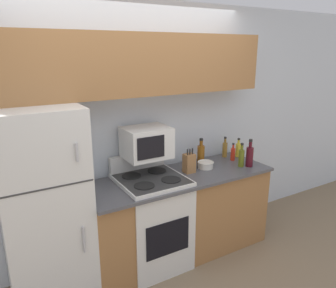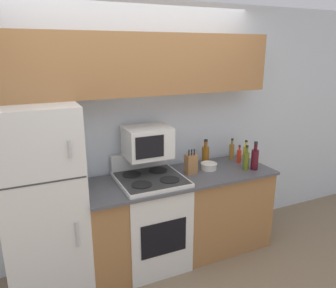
{
  "view_description": "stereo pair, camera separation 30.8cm",
  "coord_description": "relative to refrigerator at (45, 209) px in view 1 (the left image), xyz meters",
  "views": [
    {
      "loc": [
        -1.33,
        -2.26,
        2.09
      ],
      "look_at": [
        0.18,
        0.28,
        1.23
      ],
      "focal_mm": 35.0,
      "sensor_mm": 36.0,
      "label": 1
    },
    {
      "loc": [
        -1.06,
        -2.41,
        2.09
      ],
      "look_at": [
        0.18,
        0.28,
        1.23
      ],
      "focal_mm": 35.0,
      "sensor_mm": 36.0,
      "label": 2
    }
  ],
  "objects": [
    {
      "name": "bottle_cooking_spray",
      "position": [
        2.2,
        0.13,
        0.13
      ],
      "size": [
        0.06,
        0.06,
        0.22
      ],
      "color": "gold",
      "rests_on": "lower_cabinets"
    },
    {
      "name": "bottle_hot_sauce",
      "position": [
        2.05,
        0.06,
        0.12
      ],
      "size": [
        0.05,
        0.05,
        0.2
      ],
      "color": "red",
      "rests_on": "lower_cabinets"
    },
    {
      "name": "microwave",
      "position": [
        0.99,
        0.11,
        0.39
      ],
      "size": [
        0.43,
        0.35,
        0.3
      ],
      "color": "silver",
      "rests_on": "stove"
    },
    {
      "name": "bottle_wine_red",
      "position": [
        2.07,
        -0.18,
        0.16
      ],
      "size": [
        0.08,
        0.08,
        0.3
      ],
      "color": "#470F19",
      "rests_on": "lower_cabinets"
    },
    {
      "name": "refrigerator",
      "position": [
        0.0,
        0.0,
        0.0
      ],
      "size": [
        0.66,
        0.66,
        1.69
      ],
      "color": "silver",
      "rests_on": "ground_plane"
    },
    {
      "name": "ground_plane",
      "position": [
        0.96,
        -0.32,
        -0.84
      ],
      "size": [
        12.0,
        12.0,
        0.0
      ],
      "primitive_type": "plane",
      "color": "#7F6B51"
    },
    {
      "name": "stove",
      "position": [
        0.96,
        -0.02,
        -0.37
      ],
      "size": [
        0.62,
        0.65,
        1.08
      ],
      "color": "silver",
      "rests_on": "ground_plane"
    },
    {
      "name": "knife_block",
      "position": [
        1.41,
        -0.0,
        0.14
      ],
      "size": [
        0.11,
        0.09,
        0.25
      ],
      "color": "#9E6B3D",
      "rests_on": "lower_cabinets"
    },
    {
      "name": "bottle_vinegar",
      "position": [
        2.05,
        0.2,
        0.14
      ],
      "size": [
        0.06,
        0.06,
        0.24
      ],
      "color": "olive",
      "rests_on": "lower_cabinets"
    },
    {
      "name": "bottle_whiskey",
      "position": [
        1.69,
        0.17,
        0.15
      ],
      "size": [
        0.08,
        0.08,
        0.28
      ],
      "color": "brown",
      "rests_on": "lower_cabinets"
    },
    {
      "name": "bowl",
      "position": [
        1.63,
        0.01,
        0.08
      ],
      "size": [
        0.17,
        0.17,
        0.07
      ],
      "color": "silver",
      "rests_on": "lower_cabinets"
    },
    {
      "name": "bottle_olive_oil",
      "position": [
        1.99,
        -0.14,
        0.14
      ],
      "size": [
        0.06,
        0.06,
        0.26
      ],
      "color": "#5B6619",
      "rests_on": "lower_cabinets"
    },
    {
      "name": "upper_cabinets",
      "position": [
        0.96,
        0.17,
        1.12
      ],
      "size": [
        2.58,
        0.33,
        0.55
      ],
      "color": "#9E6B3D",
      "rests_on": "refrigerator"
    },
    {
      "name": "lower_cabinets",
      "position": [
        1.29,
        -0.01,
        -0.4
      ],
      "size": [
        1.93,
        0.66,
        0.88
      ],
      "color": "#9E6B3D",
      "rests_on": "ground_plane"
    },
    {
      "name": "wall_back",
      "position": [
        0.96,
        0.35,
        0.43
      ],
      "size": [
        8.0,
        0.05,
        2.55
      ],
      "color": "silver",
      "rests_on": "ground_plane"
    }
  ]
}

